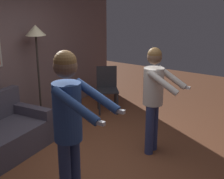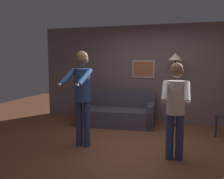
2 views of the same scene
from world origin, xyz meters
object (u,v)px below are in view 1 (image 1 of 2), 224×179
Objects in this scene: dining_chair_distant at (107,86)px; torchiere_lamp at (36,41)px; person_standing_left at (69,118)px; person_standing_right at (154,92)px.

torchiere_lamp is at bearing 153.49° from dining_chair_distant.
person_standing_right is at bearing -4.15° from person_standing_left.
person_standing_left is (-1.57, -2.09, -0.43)m from torchiere_lamp.
person_standing_right is at bearing -85.46° from torchiere_lamp.
torchiere_lamp is at bearing 94.54° from person_standing_right.
torchiere_lamp is 1.13× the size of person_standing_right.
torchiere_lamp is 1.99× the size of dining_chair_distant.
torchiere_lamp is 1.00× the size of person_standing_left.
person_standing_left is 1.98× the size of dining_chair_distant.
dining_chair_distant is (1.27, -0.63, -1.04)m from torchiere_lamp.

